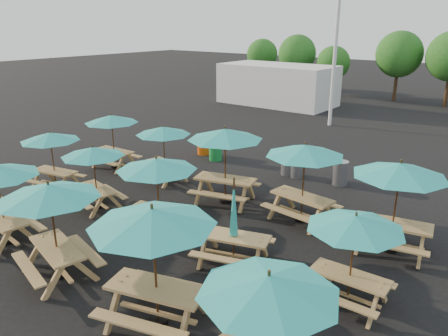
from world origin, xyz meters
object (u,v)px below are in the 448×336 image
Objects in this scene: picnic_unit_7 at (157,168)px; waste_bin_2 at (288,164)px; picnic_unit_2 at (112,122)px; picnic_unit_9 at (153,224)px; picnic_unit_14 at (400,174)px; waste_bin_4 at (340,173)px; picnic_unit_6 at (50,196)px; picnic_unit_12 at (268,291)px; picnic_unit_1 at (50,140)px; waste_bin_1 at (215,150)px; picnic_unit_10 at (234,229)px; picnic_unit_13 at (355,227)px; waste_bin_0 at (204,145)px; picnic_unit_11 at (305,154)px; picnic_unit_4 at (93,155)px; picnic_unit_5 at (163,133)px; waste_bin_3 at (298,166)px; picnic_unit_8 at (225,138)px.

waste_bin_2 is at bearing 77.43° from picnic_unit_7.
picnic_unit_9 is (8.47, -5.75, 0.26)m from picnic_unit_2.
waste_bin_4 is at bearing 118.03° from picnic_unit_14.
picnic_unit_12 is at bearing 13.30° from picnic_unit_6.
picnic_unit_1 is 1.07× the size of picnic_unit_2.
picnic_unit_6 is at bearing 167.71° from picnic_unit_9.
waste_bin_4 is (5.48, 0.46, 0.00)m from waste_bin_1.
picnic_unit_12 is (2.82, -2.95, 1.03)m from picnic_unit_10.
waste_bin_0 is at bearing 144.19° from picnic_unit_13.
picnic_unit_11 reaches higher than waste_bin_4.
picnic_unit_5 is (-0.11, 3.13, 0.05)m from picnic_unit_4.
picnic_unit_12 is at bearing -26.01° from picnic_unit_5.
waste_bin_2 is at bearing 91.17° from picnic_unit_10.
waste_bin_2 is (6.03, 3.58, -1.47)m from picnic_unit_2.
picnic_unit_11 reaches higher than picnic_unit_2.
picnic_unit_7 reaches higher than picnic_unit_13.
waste_bin_1 is 1.00× the size of waste_bin_3.
picnic_unit_1 is 5.50m from picnic_unit_7.
waste_bin_4 is (-3.06, 3.80, -1.67)m from picnic_unit_14.
picnic_unit_7 is at bearing -36.57° from picnic_unit_5.
picnic_unit_2 is 0.75× the size of picnic_unit_8.
picnic_unit_4 is 3.99m from picnic_unit_6.
waste_bin_2 is (5.74, 6.43, -1.37)m from picnic_unit_1.
picnic_unit_7 is 2.84× the size of waste_bin_0.
picnic_unit_4 is 8.64m from waste_bin_4.
picnic_unit_7 is at bearing -178.97° from picnic_unit_13.
picnic_unit_5 is 2.61× the size of waste_bin_2.
picnic_unit_2 is at bearing 145.06° from picnic_unit_4.
picnic_unit_11 is at bearing 164.66° from picnic_unit_14.
picnic_unit_9 is 5.94m from picnic_unit_11.
picnic_unit_5 is at bearing 0.53° from picnic_unit_2.
picnic_unit_14 reaches higher than picnic_unit_5.
waste_bin_3 is at bearing 63.79° from picnic_unit_8.
picnic_unit_8 is 1.00× the size of picnic_unit_9.
picnic_unit_5 is at bearing -72.58° from waste_bin_0.
waste_bin_4 is at bearing 114.89° from picnic_unit_12.
picnic_unit_8 is at bearing -167.31° from picnic_unit_11.
waste_bin_3 is (0.42, -0.02, 0.00)m from waste_bin_2.
picnic_unit_14 reaches higher than waste_bin_1.
picnic_unit_11 is 4.23m from waste_bin_3.
waste_bin_0 is 1.04m from waste_bin_1.
picnic_unit_10 is (2.52, -2.92, -1.26)m from picnic_unit_8.
picnic_unit_6 is at bearing -105.13° from waste_bin_4.
picnic_unit_6 is at bearing -108.80° from picnic_unit_8.
picnic_unit_14 is at bearing -21.36° from waste_bin_1.
picnic_unit_11 reaches higher than picnic_unit_12.
picnic_unit_4 is 2.57× the size of waste_bin_2.
picnic_unit_14 is 3.05× the size of waste_bin_1.
picnic_unit_9 is 1.23× the size of picnic_unit_12.
waste_bin_3 is (-4.73, 6.41, -1.35)m from picnic_unit_13.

